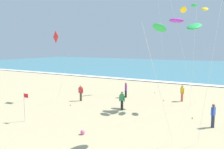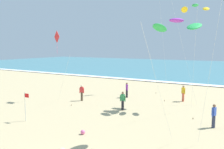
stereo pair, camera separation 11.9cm
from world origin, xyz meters
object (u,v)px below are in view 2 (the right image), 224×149
(kite_arc_violet_close, at_px, (176,25))
(bystander_red_top, at_px, (82,93))
(bystander_yellow_top, at_px, (183,93))
(beach_ball, at_px, (83,132))
(kite_arc_emerald_outer, at_px, (195,8))
(bystander_blue_top, at_px, (214,116))
(kite_diamond_scarlet_mid, at_px, (57,39))
(bystander_purple_top, at_px, (127,90))
(lifeguard_flag, at_px, (26,104))
(bystander_green_top, at_px, (123,101))

(kite_arc_violet_close, bearing_deg, bystander_red_top, 152.25)
(bystander_yellow_top, bearing_deg, beach_ball, -104.55)
(kite_arc_emerald_outer, bearing_deg, bystander_blue_top, -61.28)
(kite_diamond_scarlet_mid, height_order, bystander_purple_top, kite_diamond_scarlet_mid)
(bystander_red_top, bearing_deg, lifeguard_flag, -85.57)
(bystander_purple_top, bearing_deg, kite_arc_emerald_outer, -9.10)
(kite_diamond_scarlet_mid, height_order, kite_arc_emerald_outer, kite_arc_emerald_outer)
(kite_diamond_scarlet_mid, distance_m, kite_arc_violet_close, 13.66)
(bystander_blue_top, relative_size, bystander_purple_top, 1.00)
(kite_arc_violet_close, distance_m, lifeguard_flag, 11.54)
(bystander_blue_top, distance_m, beach_ball, 8.59)
(kite_diamond_scarlet_mid, distance_m, lifeguard_flag, 8.22)
(kite_arc_emerald_outer, height_order, bystander_blue_top, kite_arc_emerald_outer)
(kite_diamond_scarlet_mid, height_order, bystander_red_top, kite_diamond_scarlet_mid)
(kite_diamond_scarlet_mid, bearing_deg, kite_arc_violet_close, -19.82)
(kite_arc_violet_close, distance_m, kite_arc_emerald_outer, 8.46)
(bystander_green_top, height_order, lifeguard_flag, lifeguard_flag)
(kite_diamond_scarlet_mid, xyz_separation_m, kite_arc_emerald_outer, (12.08, 3.54, 2.43))
(kite_diamond_scarlet_mid, xyz_separation_m, beach_ball, (7.72, -6.07, -5.93))
(kite_arc_violet_close, bearing_deg, beach_ball, -164.26)
(bystander_red_top, height_order, bystander_yellow_top, same)
(bystander_red_top, distance_m, beach_ball, 9.08)
(kite_diamond_scarlet_mid, xyz_separation_m, bystander_purple_top, (5.25, 4.63, -5.26))
(lifeguard_flag, bearing_deg, bystander_red_top, 94.43)
(bystander_purple_top, xyz_separation_m, beach_ball, (2.47, -10.71, -0.67))
(kite_arc_violet_close, bearing_deg, kite_diamond_scarlet_mid, 160.18)
(kite_arc_emerald_outer, xyz_separation_m, beach_ball, (-4.36, -9.61, -8.35))
(kite_arc_emerald_outer, bearing_deg, lifeguard_flag, -134.28)
(bystander_red_top, distance_m, bystander_green_top, 5.23)
(kite_arc_violet_close, distance_m, beach_ball, 8.25)
(bystander_yellow_top, bearing_deg, kite_arc_violet_close, -79.03)
(kite_arc_emerald_outer, distance_m, bystander_purple_top, 10.33)
(bystander_purple_top, bearing_deg, kite_arc_violet_close, -50.67)
(bystander_red_top, bearing_deg, kite_diamond_scarlet_mid, -153.84)
(kite_arc_emerald_outer, relative_size, bystander_yellow_top, 5.55)
(kite_diamond_scarlet_mid, relative_size, bystander_purple_top, 4.33)
(kite_diamond_scarlet_mid, xyz_separation_m, bystander_red_top, (2.09, 1.03, -5.26))
(bystander_green_top, relative_size, beach_ball, 5.68)
(kite_arc_violet_close, distance_m, bystander_purple_top, 13.24)
(kite_diamond_scarlet_mid, distance_m, bystander_blue_top, 15.36)
(kite_arc_violet_close, xyz_separation_m, kite_arc_emerald_outer, (-0.77, 8.17, 2.04))
(beach_ball, bearing_deg, lifeguard_flag, -179.39)
(kite_arc_violet_close, xyz_separation_m, bystander_red_top, (-10.75, 5.66, -5.64))
(beach_ball, bearing_deg, bystander_green_top, 94.64)
(kite_arc_violet_close, xyz_separation_m, bystander_green_top, (-5.62, 4.64, -5.64))
(kite_arc_emerald_outer, bearing_deg, bystander_red_top, -165.86)
(kite_diamond_scarlet_mid, height_order, bystander_blue_top, kite_diamond_scarlet_mid)
(bystander_green_top, xyz_separation_m, bystander_purple_top, (-1.97, 4.62, 0.00))
(bystander_red_top, height_order, lifeguard_flag, lifeguard_flag)
(bystander_yellow_top, distance_m, lifeguard_flag, 14.50)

